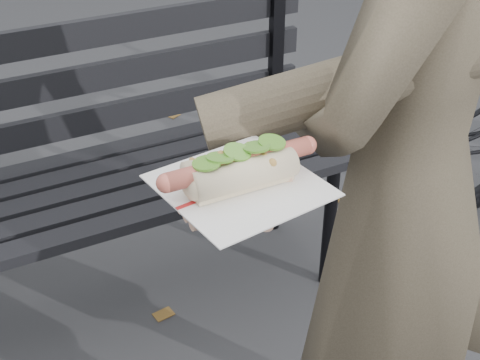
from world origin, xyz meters
name	(u,v)px	position (x,y,z in m)	size (l,w,h in m)	color
park_bench	(83,161)	(-0.09, 0.96, 0.52)	(1.50, 0.44, 0.88)	black
person	(405,191)	(0.30, 0.10, 0.81)	(0.59, 0.39, 1.62)	#423B2C
held_hotdog	(335,104)	(0.09, 0.06, 1.05)	(0.63, 0.32, 0.20)	#423B2C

